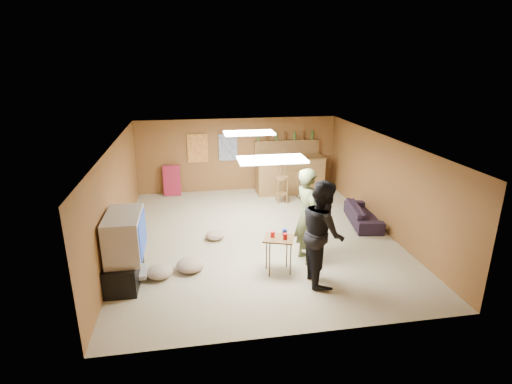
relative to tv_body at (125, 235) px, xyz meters
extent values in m
plane|color=tan|center=(2.65, 1.50, -0.90)|extent=(7.00, 7.00, 0.00)
cube|color=silver|center=(2.65, 1.50, 1.30)|extent=(6.00, 7.00, 0.02)
cube|color=brown|center=(2.65, 5.00, 0.20)|extent=(6.00, 0.02, 2.20)
cube|color=brown|center=(2.65, -2.00, 0.20)|extent=(6.00, 0.02, 2.20)
cube|color=brown|center=(-0.35, 1.50, 0.20)|extent=(0.02, 7.00, 2.20)
cube|color=brown|center=(5.65, 1.50, 0.20)|extent=(0.02, 7.00, 2.20)
cube|color=black|center=(-0.07, 0.00, -0.65)|extent=(0.55, 1.30, 0.50)
cube|color=#B2B2B7|center=(0.15, 0.00, -0.75)|extent=(0.35, 0.50, 0.08)
cube|color=#B2B2B7|center=(0.00, 0.00, 0.00)|extent=(0.60, 1.10, 0.80)
cube|color=navy|center=(0.31, 0.00, 0.00)|extent=(0.02, 0.95, 0.65)
cube|color=brown|center=(4.15, 4.45, -0.35)|extent=(2.00, 0.60, 1.10)
cube|color=#462E16|center=(4.15, 4.20, 0.20)|extent=(2.10, 0.12, 0.05)
cube|color=brown|center=(4.15, 4.90, 0.60)|extent=(2.00, 0.18, 0.05)
cube|color=brown|center=(4.15, 4.92, 0.30)|extent=(2.00, 0.14, 0.60)
cube|color=#BF3F26|center=(1.45, 4.96, 0.45)|extent=(0.60, 0.03, 0.85)
cube|color=#334C99|center=(2.35, 4.96, 0.45)|extent=(0.55, 0.03, 0.80)
cube|color=#9E1D39|center=(0.65, 4.80, -0.45)|extent=(0.50, 0.26, 0.91)
cube|color=white|center=(2.65, 0.00, 1.27)|extent=(1.20, 0.60, 0.04)
cube|color=white|center=(2.65, 2.70, 1.27)|extent=(1.20, 0.60, 0.04)
imported|color=#4A522F|center=(3.41, 0.22, 0.06)|extent=(0.60, 0.78, 1.92)
imported|color=black|center=(3.46, -0.58, 0.05)|extent=(0.75, 0.95, 1.91)
imported|color=black|center=(5.35, 1.81, -0.67)|extent=(0.86, 1.65, 0.46)
cube|color=#462E16|center=(2.76, -0.17, -0.54)|extent=(0.66, 0.60, 0.71)
cylinder|color=#B70C0C|center=(2.66, -0.11, -0.13)|extent=(0.10, 0.10, 0.11)
cylinder|color=#B70C0C|center=(2.86, -0.25, -0.13)|extent=(0.10, 0.10, 0.11)
cylinder|color=#172FA0|center=(2.90, -0.07, -0.13)|extent=(0.11, 0.11, 0.12)
ellipsoid|color=gray|center=(1.12, 0.17, -0.78)|extent=(0.67, 0.67, 0.24)
ellipsoid|color=gray|center=(1.68, 1.50, -0.81)|extent=(0.56, 0.56, 0.19)
ellipsoid|color=gray|center=(0.55, 0.01, -0.79)|extent=(0.53, 0.53, 0.22)
camera|label=1|loc=(1.22, -6.75, 2.97)|focal=28.00mm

